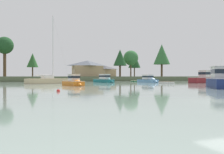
{
  "coord_description": "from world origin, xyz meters",
  "views": [
    {
      "loc": [
        -11.12,
        -10.8,
        1.48
      ],
      "look_at": [
        1.24,
        21.26,
        1.41
      ],
      "focal_mm": 39.05,
      "sensor_mm": 36.0,
      "label": 1
    }
  ],
  "objects_px": {
    "cruiser_orange": "(74,83)",
    "cruiser_skyblue": "(149,81)",
    "dinghy_green": "(134,81)",
    "dinghy_white": "(166,83)",
    "cruiser_teal": "(105,80)",
    "sailboat_sand": "(49,82)",
    "mooring_buoy_red": "(58,91)",
    "cruiser_maroon": "(210,80)",
    "cruiser_navy": "(220,83)"
  },
  "relations": [
    {
      "from": "cruiser_orange",
      "to": "cruiser_navy",
      "type": "height_order",
      "value": "cruiser_navy"
    },
    {
      "from": "cruiser_maroon",
      "to": "cruiser_teal",
      "type": "bearing_deg",
      "value": 151.58
    },
    {
      "from": "dinghy_green",
      "to": "cruiser_navy",
      "type": "bearing_deg",
      "value": -99.23
    },
    {
      "from": "cruiser_orange",
      "to": "dinghy_green",
      "type": "bearing_deg",
      "value": 47.31
    },
    {
      "from": "dinghy_white",
      "to": "cruiser_skyblue",
      "type": "bearing_deg",
      "value": 79.77
    },
    {
      "from": "cruiser_orange",
      "to": "mooring_buoy_red",
      "type": "height_order",
      "value": "cruiser_orange"
    },
    {
      "from": "sailboat_sand",
      "to": "dinghy_white",
      "type": "relative_size",
      "value": 3.97
    },
    {
      "from": "dinghy_green",
      "to": "mooring_buoy_red",
      "type": "distance_m",
      "value": 48.25
    },
    {
      "from": "cruiser_teal",
      "to": "dinghy_white",
      "type": "height_order",
      "value": "cruiser_teal"
    },
    {
      "from": "cruiser_maroon",
      "to": "mooring_buoy_red",
      "type": "relative_size",
      "value": 27.27
    },
    {
      "from": "cruiser_orange",
      "to": "cruiser_teal",
      "type": "xyz_separation_m",
      "value": [
        11.39,
        17.3,
        0.11
      ]
    },
    {
      "from": "sailboat_sand",
      "to": "mooring_buoy_red",
      "type": "bearing_deg",
      "value": -94.94
    },
    {
      "from": "dinghy_green",
      "to": "mooring_buoy_red",
      "type": "xyz_separation_m",
      "value": [
        -27.79,
        -39.44,
        -0.05
      ]
    },
    {
      "from": "cruiser_teal",
      "to": "mooring_buoy_red",
      "type": "bearing_deg",
      "value": -116.92
    },
    {
      "from": "cruiser_skyblue",
      "to": "cruiser_teal",
      "type": "relative_size",
      "value": 1.06
    },
    {
      "from": "cruiser_orange",
      "to": "mooring_buoy_red",
      "type": "distance_m",
      "value": 15.22
    },
    {
      "from": "cruiser_navy",
      "to": "cruiser_teal",
      "type": "bearing_deg",
      "value": 99.96
    },
    {
      "from": "cruiser_maroon",
      "to": "cruiser_navy",
      "type": "height_order",
      "value": "cruiser_maroon"
    },
    {
      "from": "cruiser_orange",
      "to": "cruiser_skyblue",
      "type": "height_order",
      "value": "cruiser_skyblue"
    },
    {
      "from": "dinghy_green",
      "to": "cruiser_navy",
      "type": "relative_size",
      "value": 0.28
    },
    {
      "from": "cruiser_orange",
      "to": "sailboat_sand",
      "type": "bearing_deg",
      "value": 99.54
    },
    {
      "from": "cruiser_skyblue",
      "to": "dinghy_green",
      "type": "bearing_deg",
      "value": 84.19
    },
    {
      "from": "dinghy_white",
      "to": "cruiser_teal",
      "type": "bearing_deg",
      "value": 123.56
    },
    {
      "from": "dinghy_green",
      "to": "cruiser_orange",
      "type": "bearing_deg",
      "value": -132.69
    },
    {
      "from": "cruiser_orange",
      "to": "cruiser_navy",
      "type": "distance_m",
      "value": 21.54
    },
    {
      "from": "cruiser_teal",
      "to": "cruiser_navy",
      "type": "distance_m",
      "value": 31.26
    },
    {
      "from": "sailboat_sand",
      "to": "cruiser_navy",
      "type": "xyz_separation_m",
      "value": [
        19.1,
        -27.21,
        0.36
      ]
    },
    {
      "from": "sailboat_sand",
      "to": "cruiser_maroon",
      "type": "xyz_separation_m",
      "value": [
        35.28,
        -8.1,
        0.35
      ]
    },
    {
      "from": "dinghy_green",
      "to": "dinghy_white",
      "type": "distance_m",
      "value": 21.04
    },
    {
      "from": "cruiser_orange",
      "to": "cruiser_navy",
      "type": "bearing_deg",
      "value": -38.76
    },
    {
      "from": "cruiser_maroon",
      "to": "cruiser_skyblue",
      "type": "relative_size",
      "value": 1.39
    },
    {
      "from": "dinghy_green",
      "to": "cruiser_skyblue",
      "type": "distance_m",
      "value": 10.63
    },
    {
      "from": "cruiser_skyblue",
      "to": "dinghy_white",
      "type": "bearing_deg",
      "value": -100.23
    },
    {
      "from": "cruiser_orange",
      "to": "cruiser_maroon",
      "type": "distance_m",
      "value": 33.45
    },
    {
      "from": "sailboat_sand",
      "to": "dinghy_green",
      "type": "distance_m",
      "value": 27.74
    },
    {
      "from": "dinghy_green",
      "to": "cruiser_maroon",
      "type": "distance_m",
      "value": 21.76
    },
    {
      "from": "sailboat_sand",
      "to": "cruiser_navy",
      "type": "distance_m",
      "value": 33.25
    },
    {
      "from": "cruiser_maroon",
      "to": "mooring_buoy_red",
      "type": "xyz_separation_m",
      "value": [
        -37.71,
        -20.08,
        -0.59
      ]
    },
    {
      "from": "sailboat_sand",
      "to": "dinghy_white",
      "type": "xyz_separation_m",
      "value": [
        22.42,
        -9.58,
        -0.14
      ]
    },
    {
      "from": "cruiser_maroon",
      "to": "sailboat_sand",
      "type": "bearing_deg",
      "value": 167.06
    },
    {
      "from": "sailboat_sand",
      "to": "mooring_buoy_red",
      "type": "xyz_separation_m",
      "value": [
        -2.44,
        -28.19,
        -0.24
      ]
    },
    {
      "from": "cruiser_orange",
      "to": "mooring_buoy_red",
      "type": "relative_size",
      "value": 16.69
    },
    {
      "from": "cruiser_orange",
      "to": "cruiser_skyblue",
      "type": "xyz_separation_m",
      "value": [
        21.97,
        14.41,
        0.05
      ]
    },
    {
      "from": "cruiser_orange",
      "to": "dinghy_green",
      "type": "height_order",
      "value": "cruiser_orange"
    },
    {
      "from": "cruiser_orange",
      "to": "cruiser_skyblue",
      "type": "bearing_deg",
      "value": 33.26
    },
    {
      "from": "cruiser_orange",
      "to": "sailboat_sand",
      "type": "height_order",
      "value": "sailboat_sand"
    },
    {
      "from": "cruiser_maroon",
      "to": "dinghy_white",
      "type": "relative_size",
      "value": 2.84
    },
    {
      "from": "dinghy_white",
      "to": "sailboat_sand",
      "type": "bearing_deg",
      "value": 156.86
    },
    {
      "from": "sailboat_sand",
      "to": "cruiser_maroon",
      "type": "height_order",
      "value": "sailboat_sand"
    },
    {
      "from": "dinghy_white",
      "to": "mooring_buoy_red",
      "type": "distance_m",
      "value": 31.05
    }
  ]
}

